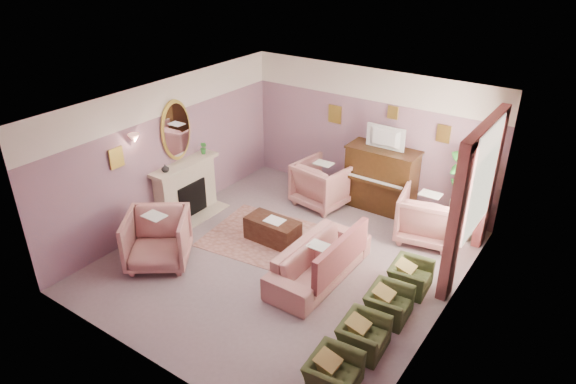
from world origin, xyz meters
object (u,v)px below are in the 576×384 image
Objects in this scene: sofa at (319,255)px; floral_armchair_front at (157,237)px; olive_chair_d at (411,273)px; side_table at (461,219)px; floral_armchair_right at (428,214)px; olive_chair_a at (334,369)px; floral_armchair_left at (323,181)px; olive_chair_b at (364,331)px; television at (384,137)px; coffee_table at (273,230)px; olive_chair_c at (389,300)px; piano at (381,180)px.

sofa is 2.79m from floral_armchair_front.
side_table is (0.14, 2.08, 0.05)m from olive_chair_d.
olive_chair_a is at bearing -85.08° from floral_armchair_right.
olive_chair_b is (2.65, -3.30, -0.23)m from floral_armchair_left.
olive_chair_b is at bearing -83.83° from floral_armchair_right.
olive_chair_a is (2.65, -4.12, -0.23)m from floral_armchair_left.
television is at bearing 109.11° from olive_chair_a.
coffee_table is at bearing 138.60° from olive_chair_a.
olive_chair_d is at bearing -93.89° from side_table.
side_table is at bearing 37.97° from coffee_table.
floral_armchair_front is (-1.20, -1.69, 0.30)m from coffee_table.
sofa reaches higher than side_table.
floral_armchair_front is at bearing -165.72° from olive_chair_c.
olive_chair_c reaches higher than coffee_table.
floral_armchair_front reaches higher than olive_chair_b.
side_table reaches higher than olive_chair_b.
olive_chair_a is at bearing -91.79° from side_table.
coffee_table is at bearing 160.26° from sofa.
floral_armchair_front reaches higher than sofa.
olive_chair_a reaches higher than coffee_table.
olive_chair_a is (2.66, -2.35, 0.07)m from coffee_table.
coffee_table is 3.55m from olive_chair_a.
olive_chair_d is at bearing -32.06° from floral_armchair_left.
olive_chair_b and olive_chair_d have the same top height.
television is 4.68m from floral_armchair_front.
olive_chair_c is (2.65, -2.48, -0.23)m from floral_armchair_left.
sofa is at bearing 142.12° from olive_chair_b.
coffee_table is 1.44× the size of olive_chair_b.
sofa is at bearing -60.10° from floral_armchair_left.
floral_armchair_front is 1.52× the size of olive_chair_b.
piano is at bearing 26.99° from floral_armchair_left.
olive_chair_c is (2.66, -0.71, 0.07)m from coffee_table.
olive_chair_a is (0.35, -4.04, -0.23)m from floral_armchair_right.
piano is 1.75× the size of television.
side_table is (2.81, 2.19, 0.12)m from coffee_table.
television reaches higher than coffee_table.
olive_chair_a is 1.00× the size of olive_chair_b.
television is at bearing 177.65° from side_table.
floral_armchair_left reaches higher than olive_chair_d.
piano is 2.02× the size of olive_chair_c.
coffee_table is at bearing -114.79° from piano.
olive_chair_b is (0.35, -3.22, -0.23)m from floral_armchair_right.
floral_armchair_right is (1.25, -0.62, -0.12)m from piano.
piano is 1.40m from floral_armchair_right.
television reaches higher than olive_chair_c.
side_table is at bearing 86.11° from olive_chair_d.
coffee_table is 0.95× the size of floral_armchair_left.
piano is at bearing 65.21° from coffee_table.
sofa is 3.08× the size of olive_chair_c.
floral_armchair_left is 3.14m from olive_chair_d.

